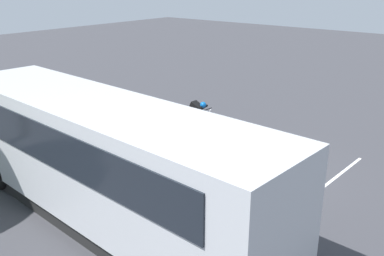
{
  "coord_description": "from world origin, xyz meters",
  "views": [
    {
      "loc": [
        -6.79,
        11.03,
        6.16
      ],
      "look_at": [
        2.18,
        0.1,
        1.1
      ],
      "focal_mm": 39.94,
      "sensor_mm": 36.0,
      "label": 1
    }
  ],
  "objects_px": {
    "spectator_left": "(163,149)",
    "tour_bus": "(102,162)",
    "stunt_motorcycle": "(196,114)",
    "spectator_far_left": "(192,159)",
    "parked_motorcycle_silver": "(214,198)",
    "spectator_centre": "(136,138)",
    "traffic_cone": "(248,145)"
  },
  "relations": [
    {
      "from": "spectator_left",
      "to": "tour_bus",
      "type": "bearing_deg",
      "value": 100.42
    },
    {
      "from": "spectator_left",
      "to": "parked_motorcycle_silver",
      "type": "bearing_deg",
      "value": 162.95
    },
    {
      "from": "spectator_left",
      "to": "traffic_cone",
      "type": "xyz_separation_m",
      "value": [
        -1.04,
        -3.41,
        -0.67
      ]
    },
    {
      "from": "tour_bus",
      "to": "stunt_motorcycle",
      "type": "height_order",
      "value": "tour_bus"
    },
    {
      "from": "tour_bus",
      "to": "parked_motorcycle_silver",
      "type": "bearing_deg",
      "value": -136.36
    },
    {
      "from": "parked_motorcycle_silver",
      "to": "traffic_cone",
      "type": "bearing_deg",
      "value": -69.3
    },
    {
      "from": "spectator_centre",
      "to": "parked_motorcycle_silver",
      "type": "distance_m",
      "value": 4.0
    },
    {
      "from": "spectator_left",
      "to": "traffic_cone",
      "type": "distance_m",
      "value": 3.63
    },
    {
      "from": "spectator_left",
      "to": "parked_motorcycle_silver",
      "type": "relative_size",
      "value": 0.8
    },
    {
      "from": "tour_bus",
      "to": "spectator_left",
      "type": "bearing_deg",
      "value": -79.58
    },
    {
      "from": "spectator_centre",
      "to": "spectator_far_left",
      "type": "bearing_deg",
      "value": 176.75
    },
    {
      "from": "parked_motorcycle_silver",
      "to": "stunt_motorcycle",
      "type": "height_order",
      "value": "stunt_motorcycle"
    },
    {
      "from": "spectator_far_left",
      "to": "parked_motorcycle_silver",
      "type": "relative_size",
      "value": 0.85
    },
    {
      "from": "stunt_motorcycle",
      "to": "parked_motorcycle_silver",
      "type": "bearing_deg",
      "value": 132.87
    },
    {
      "from": "tour_bus",
      "to": "spectator_centre",
      "type": "bearing_deg",
      "value": -57.87
    },
    {
      "from": "spectator_left",
      "to": "stunt_motorcycle",
      "type": "bearing_deg",
      "value": -63.58
    },
    {
      "from": "stunt_motorcycle",
      "to": "spectator_left",
      "type": "bearing_deg",
      "value": 116.42
    },
    {
      "from": "tour_bus",
      "to": "spectator_far_left",
      "type": "bearing_deg",
      "value": -106.33
    },
    {
      "from": "tour_bus",
      "to": "stunt_motorcycle",
      "type": "xyz_separation_m",
      "value": [
        2.69,
        -7.18,
        -1.03
      ]
    },
    {
      "from": "spectator_left",
      "to": "spectator_centre",
      "type": "height_order",
      "value": "spectator_centre"
    },
    {
      "from": "traffic_cone",
      "to": "spectator_centre",
      "type": "bearing_deg",
      "value": 56.37
    },
    {
      "from": "spectator_left",
      "to": "parked_motorcycle_silver",
      "type": "height_order",
      "value": "spectator_left"
    },
    {
      "from": "tour_bus",
      "to": "stunt_motorcycle",
      "type": "relative_size",
      "value": 5.32
    },
    {
      "from": "spectator_centre",
      "to": "stunt_motorcycle",
      "type": "relative_size",
      "value": 0.86
    },
    {
      "from": "spectator_far_left",
      "to": "spectator_left",
      "type": "relative_size",
      "value": 1.06
    },
    {
      "from": "spectator_left",
      "to": "spectator_centre",
      "type": "relative_size",
      "value": 0.94
    },
    {
      "from": "spectator_far_left",
      "to": "stunt_motorcycle",
      "type": "height_order",
      "value": "spectator_far_left"
    },
    {
      "from": "tour_bus",
      "to": "parked_motorcycle_silver",
      "type": "distance_m",
      "value": 3.14
    },
    {
      "from": "parked_motorcycle_silver",
      "to": "stunt_motorcycle",
      "type": "relative_size",
      "value": 1.0
    },
    {
      "from": "spectator_centre",
      "to": "traffic_cone",
      "type": "relative_size",
      "value": 2.8
    },
    {
      "from": "spectator_far_left",
      "to": "stunt_motorcycle",
      "type": "bearing_deg",
      "value": -52.52
    },
    {
      "from": "stunt_motorcycle",
      "to": "traffic_cone",
      "type": "relative_size",
      "value": 3.26
    }
  ]
}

